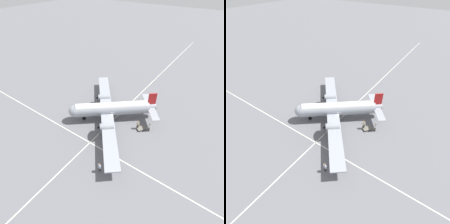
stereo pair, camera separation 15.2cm
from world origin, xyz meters
The scene contains 10 objects.
ground_plane centered at (0.00, 0.00, 0.00)m, with size 300.00×300.00×0.00m, color slate.
apron_line_eastwest centered at (0.00, 0.55, 0.00)m, with size 120.00×0.16×0.01m.
apron_line_northsouth centered at (7.73, 0.00, 0.00)m, with size 0.16×120.00×0.01m.
airliner_main centered at (0.26, -0.31, 2.46)m, with size 22.77×19.90×5.59m.
crew_foreground centered at (11.23, 5.49, 1.14)m, with size 0.30×0.63×1.86m.
passenger_boarding centered at (-1.01, 7.85, 1.10)m, with size 0.59×0.30×1.79m.
ramp_agent centered at (-0.34, 5.80, 1.14)m, with size 0.30×0.64×1.87m.
suitcase_near_door centered at (-0.99, 5.67, 0.26)m, with size 0.51×0.12×0.56m.
suitcase_upright_spare centered at (-0.31, 5.88, 0.22)m, with size 0.35×0.15×0.48m.
baggage_cart centered at (-0.52, 6.52, 0.27)m, with size 2.02×1.92×0.56m.
Camera 2 is at (22.38, 15.69, 23.88)m, focal length 28.00 mm.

